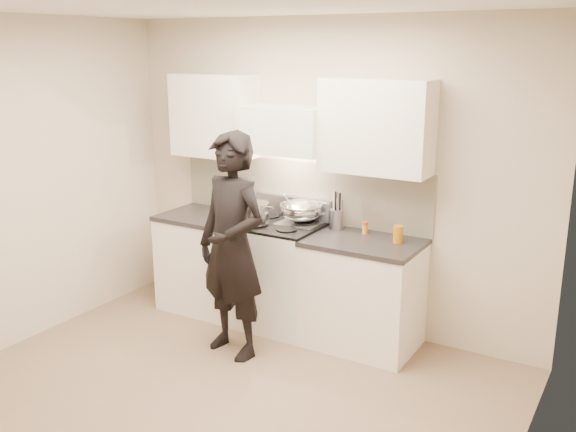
{
  "coord_description": "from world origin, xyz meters",
  "views": [
    {
      "loc": [
        2.53,
        -3.18,
        2.45
      ],
      "look_at": [
        0.03,
        1.05,
        1.14
      ],
      "focal_mm": 40.0,
      "sensor_mm": 36.0,
      "label": 1
    }
  ],
  "objects_px": {
    "stove": "(278,274)",
    "utensil_crock": "(337,218)",
    "wok": "(301,210)",
    "counter_right": "(363,293)",
    "person": "(232,246)"
  },
  "relations": [
    {
      "from": "wok",
      "to": "person",
      "type": "bearing_deg",
      "value": -103.11
    },
    {
      "from": "stove",
      "to": "person",
      "type": "distance_m",
      "value": 0.79
    },
    {
      "from": "counter_right",
      "to": "person",
      "type": "bearing_deg",
      "value": -141.9
    },
    {
      "from": "wok",
      "to": "stove",
      "type": "bearing_deg",
      "value": -144.04
    },
    {
      "from": "counter_right",
      "to": "utensil_crock",
      "type": "relative_size",
      "value": 2.84
    },
    {
      "from": "wok",
      "to": "utensil_crock",
      "type": "relative_size",
      "value": 1.42
    },
    {
      "from": "utensil_crock",
      "to": "person",
      "type": "distance_m",
      "value": 0.99
    },
    {
      "from": "wok",
      "to": "counter_right",
      "type": "bearing_deg",
      "value": -10.31
    },
    {
      "from": "wok",
      "to": "utensil_crock",
      "type": "height_order",
      "value": "wok"
    },
    {
      "from": "wok",
      "to": "utensil_crock",
      "type": "distance_m",
      "value": 0.33
    },
    {
      "from": "stove",
      "to": "person",
      "type": "bearing_deg",
      "value": -91.41
    },
    {
      "from": "wok",
      "to": "person",
      "type": "xyz_separation_m",
      "value": [
        -0.18,
        -0.78,
        -0.15
      ]
    },
    {
      "from": "stove",
      "to": "counter_right",
      "type": "bearing_deg",
      "value": 0.0
    },
    {
      "from": "person",
      "to": "stove",
      "type": "bearing_deg",
      "value": 99.81
    },
    {
      "from": "stove",
      "to": "utensil_crock",
      "type": "relative_size",
      "value": 2.96
    }
  ]
}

